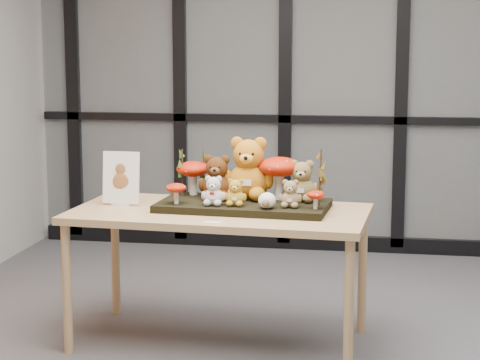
% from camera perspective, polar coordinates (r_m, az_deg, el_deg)
% --- Properties ---
extents(room_shell, '(5.00, 5.00, 5.00)m').
position_cam_1_polar(room_shell, '(4.36, 5.11, 9.30)').
color(room_shell, '#ABA8A2').
rests_on(room_shell, floor).
extents(glass_partition, '(4.90, 0.06, 2.78)m').
position_cam_1_polar(glass_partition, '(6.83, 6.78, 7.02)').
color(glass_partition, '#2D383F').
rests_on(glass_partition, floor).
extents(display_table, '(1.65, 0.90, 0.75)m').
position_cam_1_polar(display_table, '(4.74, -1.35, -2.78)').
color(display_table, tan).
rests_on(display_table, floor).
extents(diorama_tray, '(0.95, 0.52, 0.04)m').
position_cam_1_polar(diorama_tray, '(4.76, 0.23, -1.69)').
color(diorama_tray, black).
rests_on(diorama_tray, display_table).
extents(bear_pooh_yellow, '(0.31, 0.28, 0.38)m').
position_cam_1_polar(bear_pooh_yellow, '(4.83, 0.57, 1.01)').
color(bear_pooh_yellow, '#C37517').
rests_on(bear_pooh_yellow, diorama_tray).
extents(bear_brown_medium, '(0.22, 0.20, 0.27)m').
position_cam_1_polar(bear_brown_medium, '(4.83, -1.53, 0.35)').
color(bear_brown_medium, '#46240C').
rests_on(bear_brown_medium, diorama_tray).
extents(bear_tan_back, '(0.20, 0.19, 0.25)m').
position_cam_1_polar(bear_tan_back, '(4.77, 4.07, 0.09)').
color(bear_tan_back, olive).
rests_on(bear_tan_back, diorama_tray).
extents(bear_small_yellow, '(0.13, 0.12, 0.16)m').
position_cam_1_polar(bear_small_yellow, '(4.64, -0.29, -0.71)').
color(bear_small_yellow, '#B78923').
rests_on(bear_small_yellow, diorama_tray).
extents(bear_white_bow, '(0.14, 0.13, 0.18)m').
position_cam_1_polar(bear_white_bow, '(4.65, -1.74, -0.59)').
color(bear_white_bow, silver).
rests_on(bear_white_bow, diorama_tray).
extents(bear_beige_small, '(0.13, 0.12, 0.16)m').
position_cam_1_polar(bear_beige_small, '(4.60, 3.33, -0.79)').
color(bear_beige_small, olive).
rests_on(bear_beige_small, diorama_tray).
extents(plush_cream_hedgehog, '(0.08, 0.07, 0.09)m').
position_cam_1_polar(plush_cream_hedgehog, '(4.56, 1.79, -1.30)').
color(plush_cream_hedgehog, white).
rests_on(plush_cream_hedgehog, diorama_tray).
extents(mushroom_back_left, '(0.19, 0.19, 0.21)m').
position_cam_1_polar(mushroom_back_left, '(4.96, -3.09, 0.24)').
color(mushroom_back_left, '#A61805').
rests_on(mushroom_back_left, diorama_tray).
extents(mushroom_back_right, '(0.24, 0.24, 0.26)m').
position_cam_1_polar(mushroom_back_right, '(4.82, 2.61, 0.26)').
color(mushroom_back_right, '#A61805').
rests_on(mushroom_back_right, diorama_tray).
extents(mushroom_front_left, '(0.11, 0.11, 0.12)m').
position_cam_1_polar(mushroom_front_left, '(4.70, -4.22, -0.82)').
color(mushroom_front_left, '#A61805').
rests_on(mushroom_front_left, diorama_tray).
extents(mushroom_front_right, '(0.10, 0.10, 0.11)m').
position_cam_1_polar(mushroom_front_right, '(4.57, 4.98, -1.24)').
color(mushroom_front_right, '#A61805').
rests_on(mushroom_front_right, diorama_tray).
extents(sprig_green_far_left, '(0.05, 0.05, 0.27)m').
position_cam_1_polar(sprig_green_far_left, '(4.94, -3.80, 0.51)').
color(sprig_green_far_left, '#1D390D').
rests_on(sprig_green_far_left, diorama_tray).
extents(sprig_green_mid_left, '(0.05, 0.05, 0.25)m').
position_cam_1_polar(sprig_green_mid_left, '(4.96, -2.40, 0.48)').
color(sprig_green_mid_left, '#1D390D').
rests_on(sprig_green_mid_left, diorama_tray).
extents(sprig_dry_far_right, '(0.05, 0.05, 0.29)m').
position_cam_1_polar(sprig_dry_far_right, '(4.75, 5.32, 0.27)').
color(sprig_dry_far_right, brown).
rests_on(sprig_dry_far_right, diorama_tray).
extents(sprig_dry_mid_right, '(0.05, 0.05, 0.21)m').
position_cam_1_polar(sprig_dry_mid_right, '(4.64, 5.24, -0.43)').
color(sprig_dry_mid_right, brown).
rests_on(sprig_dry_mid_right, diorama_tray).
extents(sprig_green_centre, '(0.05, 0.05, 0.20)m').
position_cam_1_polar(sprig_green_centre, '(4.92, 0.04, 0.11)').
color(sprig_green_centre, '#1D390D').
rests_on(sprig_green_centre, diorama_tray).
extents(sign_holder, '(0.21, 0.06, 0.30)m').
position_cam_1_polar(sign_holder, '(4.90, -7.82, -0.02)').
color(sign_holder, silver).
rests_on(sign_holder, display_table).
extents(label_card, '(0.09, 0.03, 0.00)m').
position_cam_1_polar(label_card, '(4.41, -1.78, -2.80)').
color(label_card, white).
rests_on(label_card, display_table).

